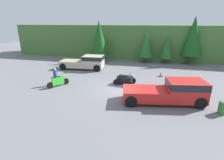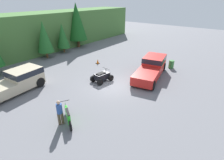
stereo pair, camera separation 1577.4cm
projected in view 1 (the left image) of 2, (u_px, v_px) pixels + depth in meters
ground_plane at (121, 89)px, 15.99m from camera, size 80.00×80.00×0.00m
hillside_backdrop at (140, 41)px, 29.83m from camera, size 44.00×6.00×5.35m
tree_left at (99, 38)px, 26.36m from camera, size 2.67×2.67×6.07m
tree_mid_left at (146, 44)px, 25.74m from camera, size 2.06×2.06×4.69m
tree_mid_right at (167, 47)px, 25.29m from camera, size 1.80×1.80×4.09m
tree_right at (193, 36)px, 24.53m from camera, size 2.94×2.94×6.69m
pickup_truck_red at (172, 91)px, 13.08m from camera, size 6.27×3.18×1.76m
pickup_truck_second at (86, 62)px, 22.52m from camera, size 5.74×2.55×1.76m
dirt_bike at (58, 81)px, 16.53m from camera, size 1.27×1.98×1.19m
quad_atv at (125, 80)px, 17.12m from camera, size 2.11×1.54×1.18m
rider_person at (55, 76)px, 16.69m from camera, size 0.48×0.48×1.73m
traffic_cone at (161, 74)px, 19.63m from camera, size 0.42×0.42×0.55m
steel_barrel at (223, 107)px, 11.61m from camera, size 0.58×0.58×0.88m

